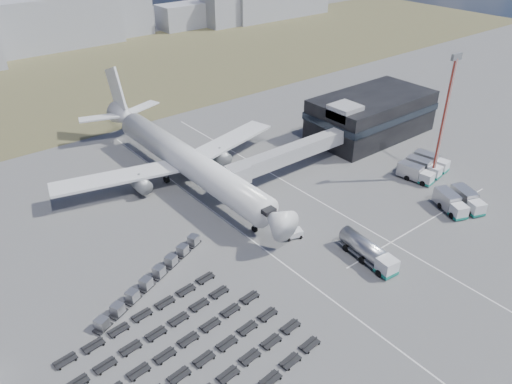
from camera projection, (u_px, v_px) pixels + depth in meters
ground at (289, 256)px, 81.25m from camera, size 420.00×420.00×0.00m
grass_strip at (53, 86)px, 155.27m from camera, size 420.00×90.00×0.01m
lane_markings at (319, 227)px, 88.52m from camera, size 47.12×110.00×0.01m
terminal at (371, 115)px, 120.39m from camera, size 30.40×16.40×11.00m
jet_bridge at (281, 157)px, 100.97m from camera, size 30.30×3.80×7.05m
airliner at (182, 158)px, 100.35m from camera, size 51.59×64.53×17.62m
skyline at (23, 34)px, 179.88m from camera, size 315.22×27.17×21.55m
fuel_tanker at (368, 251)px, 79.44m from camera, size 3.92×11.29×3.58m
pushback_tug at (293, 234)px, 85.38m from camera, size 3.57×2.72×1.44m
catering_truck at (199, 166)px, 105.28m from camera, size 3.31×7.03×3.14m
service_trucks_near at (459, 201)px, 92.76m from camera, size 8.77×9.47×3.08m
service_trucks_far at (423, 167)px, 104.70m from camera, size 10.91×8.93×2.99m
uld_row at (153, 277)px, 75.20m from camera, size 22.78×10.83×1.63m
baggage_dollies at (184, 359)px, 62.63m from camera, size 31.34×23.93×0.68m
floodlight_mast at (444, 120)px, 97.18m from camera, size 2.46×2.01×26.00m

